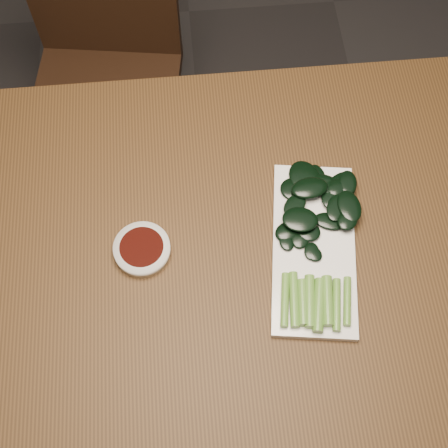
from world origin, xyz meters
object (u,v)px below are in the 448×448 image
table (218,268)px  sauce_bowl (142,249)px  gai_lan (318,230)px  chair_far (105,68)px  serving_plate (314,248)px

table → sauce_bowl: (-0.13, 0.01, 0.08)m
table → sauce_bowl: 0.16m
sauce_bowl → gai_lan: bearing=0.9°
table → gai_lan: gai_lan is taller
table → gai_lan: 0.20m
chair_far → serving_plate: bearing=-50.3°
table → sauce_bowl: bearing=174.5°
sauce_bowl → gai_lan: gai_lan is taller
table → chair_far: 0.73m
chair_far → gai_lan: (0.42, -0.65, 0.29)m
table → serving_plate: bearing=-3.3°
serving_plate → gai_lan: (0.01, 0.03, 0.02)m
chair_far → serving_plate: (0.41, -0.68, 0.27)m
sauce_bowl → serving_plate: size_ratio=0.29×
table → gai_lan: size_ratio=4.16×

